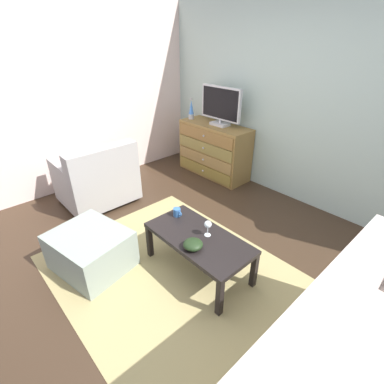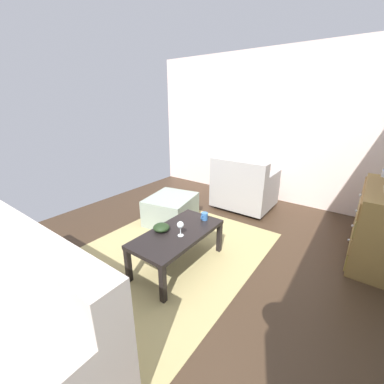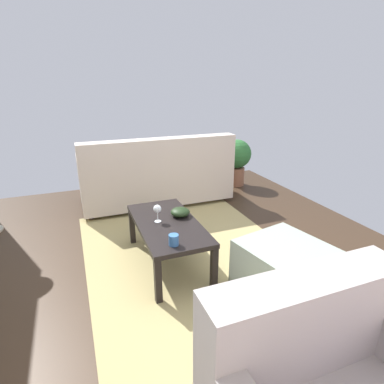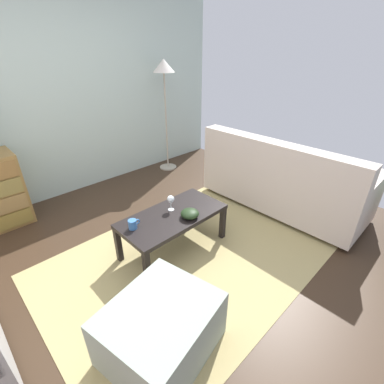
% 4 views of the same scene
% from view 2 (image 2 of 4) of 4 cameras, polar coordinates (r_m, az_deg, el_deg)
% --- Properties ---
extents(ground_plane, '(5.27, 4.58, 0.05)m').
position_cam_2_polar(ground_plane, '(2.94, -0.98, -14.84)').
color(ground_plane, '#37271B').
extents(wall_plain_left, '(0.12, 4.58, 2.51)m').
position_cam_2_polar(wall_plain_left, '(4.57, 17.90, 14.13)').
color(wall_plain_left, beige).
rests_on(wall_plain_left, ground_plane).
extents(area_rug, '(2.60, 1.90, 0.01)m').
position_cam_2_polar(area_rug, '(2.91, -6.70, -14.77)').
color(area_rug, tan).
rests_on(area_rug, ground_plane).
extents(dresser, '(1.19, 0.49, 0.83)m').
position_cam_2_polar(dresser, '(3.40, 38.01, -5.99)').
color(dresser, olive).
rests_on(dresser, ground_plane).
extents(coffee_table, '(1.03, 0.52, 0.41)m').
position_cam_2_polar(coffee_table, '(2.58, -3.39, -10.29)').
color(coffee_table, black).
rests_on(coffee_table, ground_plane).
extents(wine_glass, '(0.07, 0.07, 0.16)m').
position_cam_2_polar(wine_glass, '(2.43, -2.75, -7.85)').
color(wine_glass, silver).
rests_on(wine_glass, coffee_table).
extents(mug, '(0.11, 0.08, 0.08)m').
position_cam_2_polar(mug, '(2.78, 2.94, -5.74)').
color(mug, '#3465A4').
rests_on(mug, coffee_table).
extents(bowl_decorative, '(0.17, 0.17, 0.08)m').
position_cam_2_polar(bowl_decorative, '(2.57, -7.23, -8.29)').
color(bowl_decorative, black).
rests_on(bowl_decorative, coffee_table).
extents(armchair, '(0.80, 0.90, 0.86)m').
position_cam_2_polar(armchair, '(4.09, 12.09, 0.99)').
color(armchair, '#332319').
rests_on(armchair, ground_plane).
extents(ottoman, '(0.80, 0.73, 0.39)m').
position_cam_2_polar(ottoman, '(3.59, -4.93, -4.07)').
color(ottoman, gray).
rests_on(ottoman, ground_plane).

